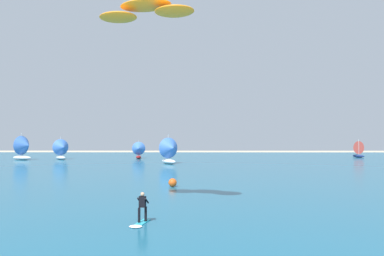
{
  "coord_description": "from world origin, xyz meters",
  "views": [
    {
      "loc": [
        -0.96,
        -5.85,
        4.87
      ],
      "look_at": [
        -1.16,
        15.67,
        5.34
      ],
      "focal_mm": 33.25,
      "sensor_mm": 36.0,
      "label": 1
    }
  ],
  "objects_px": {
    "sailboat_anchored_offshore": "(138,150)",
    "marker_buoy": "(173,183)",
    "sailboat_far_left": "(170,150)",
    "sailboat_leading": "(25,148)",
    "kite": "(146,11)",
    "kitesurfer": "(141,212)",
    "sailboat_trailing": "(62,149)",
    "sailboat_far_right": "(357,149)"
  },
  "relations": [
    {
      "from": "kite",
      "to": "sailboat_far_right",
      "type": "relative_size",
      "value": 1.63
    },
    {
      "from": "sailboat_trailing",
      "to": "sailboat_leading",
      "type": "relative_size",
      "value": 0.86
    },
    {
      "from": "kitesurfer",
      "to": "sailboat_far_left",
      "type": "relative_size",
      "value": 0.41
    },
    {
      "from": "sailboat_far_right",
      "to": "sailboat_trailing",
      "type": "bearing_deg",
      "value": -172.68
    },
    {
      "from": "kitesurfer",
      "to": "marker_buoy",
      "type": "xyz_separation_m",
      "value": [
        0.82,
        13.9,
        -0.21
      ]
    },
    {
      "from": "sailboat_anchored_offshore",
      "to": "marker_buoy",
      "type": "height_order",
      "value": "sailboat_anchored_offshore"
    },
    {
      "from": "kite",
      "to": "kitesurfer",
      "type": "bearing_deg",
      "value": -86.49
    },
    {
      "from": "kite",
      "to": "sailboat_trailing",
      "type": "relative_size",
      "value": 1.44
    },
    {
      "from": "sailboat_trailing",
      "to": "sailboat_far_left",
      "type": "height_order",
      "value": "sailboat_far_left"
    },
    {
      "from": "sailboat_anchored_offshore",
      "to": "sailboat_leading",
      "type": "distance_m",
      "value": 22.21
    },
    {
      "from": "sailboat_trailing",
      "to": "sailboat_anchored_offshore",
      "type": "distance_m",
      "value": 15.2
    },
    {
      "from": "kitesurfer",
      "to": "marker_buoy",
      "type": "relative_size",
      "value": 2.58
    },
    {
      "from": "sailboat_leading",
      "to": "sailboat_far_left",
      "type": "bearing_deg",
      "value": -17.87
    },
    {
      "from": "sailboat_leading",
      "to": "marker_buoy",
      "type": "bearing_deg",
      "value": -49.08
    },
    {
      "from": "sailboat_far_right",
      "to": "sailboat_anchored_offshore",
      "type": "xyz_separation_m",
      "value": [
        -47.59,
        -4.85,
        -0.06
      ]
    },
    {
      "from": "kitesurfer",
      "to": "sailboat_far_right",
      "type": "bearing_deg",
      "value": 57.03
    },
    {
      "from": "sailboat_trailing",
      "to": "marker_buoy",
      "type": "xyz_separation_m",
      "value": [
        24.61,
        -37.67,
        -1.71
      ]
    },
    {
      "from": "marker_buoy",
      "to": "sailboat_trailing",
      "type": "bearing_deg",
      "value": 123.16
    },
    {
      "from": "sailboat_anchored_offshore",
      "to": "sailboat_leading",
      "type": "relative_size",
      "value": 0.73
    },
    {
      "from": "sailboat_far_left",
      "to": "marker_buoy",
      "type": "distance_m",
      "value": 26.99
    },
    {
      "from": "sailboat_anchored_offshore",
      "to": "sailboat_far_left",
      "type": "height_order",
      "value": "sailboat_far_left"
    },
    {
      "from": "kitesurfer",
      "to": "sailboat_anchored_offshore",
      "type": "bearing_deg",
      "value": 99.26
    },
    {
      "from": "sailboat_far_left",
      "to": "sailboat_leading",
      "type": "bearing_deg",
      "value": 162.13
    },
    {
      "from": "kite",
      "to": "sailboat_leading",
      "type": "distance_m",
      "value": 57.42
    },
    {
      "from": "sailboat_far_right",
      "to": "sailboat_anchored_offshore",
      "type": "relative_size",
      "value": 1.03
    },
    {
      "from": "kitesurfer",
      "to": "kite",
      "type": "height_order",
      "value": "kite"
    },
    {
      "from": "kitesurfer",
      "to": "marker_buoy",
      "type": "distance_m",
      "value": 13.93
    },
    {
      "from": "sailboat_trailing",
      "to": "sailboat_far_left",
      "type": "distance_m",
      "value": 25.0
    },
    {
      "from": "sailboat_anchored_offshore",
      "to": "sailboat_far_left",
      "type": "xyz_separation_m",
      "value": [
        7.66,
        -14.0,
        0.5
      ]
    },
    {
      "from": "kitesurfer",
      "to": "kite",
      "type": "xyz_separation_m",
      "value": [
        -0.16,
        2.63,
        11.97
      ]
    },
    {
      "from": "kite",
      "to": "sailboat_far_right",
      "type": "height_order",
      "value": "kite"
    },
    {
      "from": "sailboat_far_left",
      "to": "kite",
      "type": "bearing_deg",
      "value": -88.34
    },
    {
      "from": "sailboat_trailing",
      "to": "sailboat_leading",
      "type": "bearing_deg",
      "value": -168.87
    },
    {
      "from": "sailboat_trailing",
      "to": "sailboat_far_right",
      "type": "height_order",
      "value": "sailboat_trailing"
    },
    {
      "from": "sailboat_far_right",
      "to": "kite",
      "type": "bearing_deg",
      "value": -124.28
    },
    {
      "from": "sailboat_far_right",
      "to": "sailboat_far_left",
      "type": "xyz_separation_m",
      "value": [
        -39.93,
        -18.85,
        0.44
      ]
    },
    {
      "from": "kitesurfer",
      "to": "sailboat_leading",
      "type": "distance_m",
      "value": 58.87
    },
    {
      "from": "kitesurfer",
      "to": "sailboat_trailing",
      "type": "relative_size",
      "value": 0.44
    },
    {
      "from": "sailboat_trailing",
      "to": "marker_buoy",
      "type": "bearing_deg",
      "value": -56.84
    },
    {
      "from": "kitesurfer",
      "to": "sailboat_far_right",
      "type": "relative_size",
      "value": 0.5
    },
    {
      "from": "kitesurfer",
      "to": "kite",
      "type": "bearing_deg",
      "value": 93.51
    },
    {
      "from": "kite",
      "to": "sailboat_anchored_offshore",
      "type": "relative_size",
      "value": 1.68
    }
  ]
}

